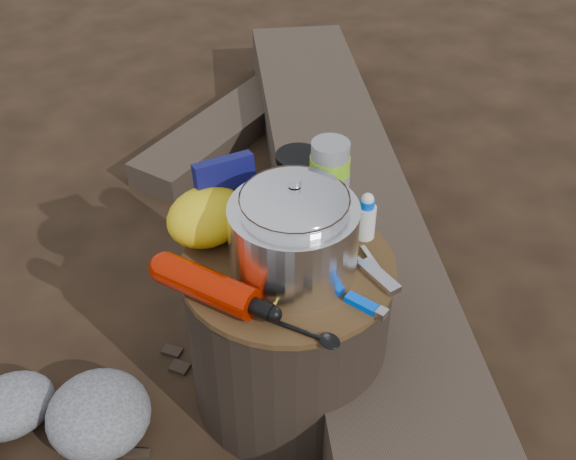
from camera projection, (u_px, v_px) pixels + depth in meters
ground at (288, 389)px, 1.62m from camera, size 60.00×60.00×0.00m
stump at (288, 331)px, 1.50m from camera, size 0.43×0.43×0.39m
log_main at (339, 196)px, 2.06m from camera, size 1.40×1.99×0.18m
log_small at (245, 115)px, 2.53m from camera, size 1.05×0.54×0.09m
foil_windscreen at (293, 239)px, 1.31m from camera, size 0.25×0.25×0.15m
camping_pot at (294, 228)px, 1.30m from camera, size 0.20×0.20×0.20m
fuel_bottle at (207, 286)px, 1.28m from camera, size 0.16×0.27×0.06m
thermos at (329, 187)px, 1.40m from camera, size 0.08×0.08×0.20m
travel_mug at (298, 183)px, 1.47m from camera, size 0.09×0.09×0.14m
stuff_sack at (207, 217)px, 1.40m from camera, size 0.17×0.14×0.12m
food_pouch at (227, 194)px, 1.42m from camera, size 0.13×0.05×0.16m
lighter at (362, 303)px, 1.27m from camera, size 0.04×0.09×0.02m
multitool at (379, 277)px, 1.33m from camera, size 0.04×0.10×0.01m
pot_grabber at (374, 270)px, 1.35m from camera, size 0.05×0.13×0.01m
spork at (297, 329)px, 1.23m from camera, size 0.08×0.13×0.01m
squeeze_bottle at (366, 218)px, 1.41m from camera, size 0.04×0.04×0.10m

